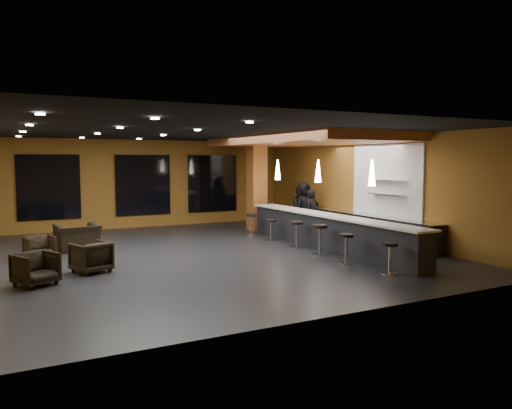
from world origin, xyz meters
name	(u,v)px	position (x,y,z in m)	size (l,w,h in m)	color
floor	(203,255)	(0.00, 0.00, -0.05)	(12.00, 13.00, 0.10)	black
ceiling	(201,130)	(0.00, 0.00, 3.55)	(12.00, 13.00, 0.10)	black
wall_back	(142,184)	(0.00, 6.55, 1.75)	(12.00, 0.10, 3.50)	brown
wall_front	(343,215)	(0.00, -6.55, 1.75)	(12.00, 0.10, 3.50)	brown
wall_right	(368,188)	(6.05, 0.00, 1.75)	(0.10, 13.00, 3.50)	brown
wood_soffit	(302,140)	(4.00, 1.00, 3.36)	(3.60, 8.00, 0.28)	#BC6836
window_left	(49,187)	(-3.50, 6.44, 1.70)	(2.20, 0.06, 2.40)	black
window_center	(143,185)	(0.00, 6.44, 1.70)	(2.20, 0.06, 2.40)	black
window_right	(213,183)	(3.00, 6.44, 1.70)	(2.20, 0.06, 2.40)	black
tile_backsplash	(386,182)	(5.96, -1.00, 2.00)	(0.06, 3.20, 2.40)	white
bar_counter	(327,232)	(3.65, -1.00, 0.50)	(0.60, 8.00, 1.00)	black
bar_top	(327,215)	(3.65, -1.00, 1.02)	(0.78, 8.10, 0.05)	white
prep_counter	(367,228)	(5.65, -0.50, 0.43)	(0.70, 6.00, 0.86)	black
prep_top	(368,215)	(5.65, -0.50, 0.89)	(0.72, 6.00, 0.03)	silver
wall_shelf_lower	(387,194)	(5.82, -1.20, 1.60)	(0.30, 1.50, 0.03)	silver
wall_shelf_upper	(387,180)	(5.82, -1.20, 2.05)	(0.30, 1.50, 0.03)	silver
column	(257,185)	(3.65, 3.60, 1.75)	(0.60, 0.60, 3.50)	brown
pendant_0	(372,173)	(3.65, -3.00, 2.35)	(0.20, 0.20, 0.70)	white
pendant_1	(318,171)	(3.65, -0.50, 2.35)	(0.20, 0.20, 0.70)	white
pendant_2	(278,170)	(3.65, 2.00, 2.35)	(0.20, 0.20, 0.70)	white
staff_a	(313,213)	(4.65, 1.27, 0.83)	(0.60, 0.40, 1.66)	black
staff_b	(301,209)	(4.88, 2.39, 0.86)	(0.84, 0.65, 1.73)	black
staff_c	(304,207)	(4.99, 2.37, 0.94)	(0.91, 0.59, 1.87)	black
armchair_a	(36,269)	(-4.54, -1.80, 0.36)	(0.77, 0.79, 0.72)	black
armchair_b	(91,257)	(-3.27, -1.03, 0.37)	(0.79, 0.81, 0.74)	black
armchair_c	(40,248)	(-4.24, 1.19, 0.33)	(0.70, 0.72, 0.66)	black
armchair_d	(77,237)	(-3.13, 2.19, 0.39)	(1.20, 1.05, 0.78)	black
bar_stool_0	(390,254)	(2.94, -4.51, 0.48)	(0.38, 0.38, 0.75)	silver
bar_stool_1	(346,245)	(2.80, -3.05, 0.50)	(0.40, 0.40, 0.78)	silver
bar_stool_2	(320,236)	(2.86, -1.77, 0.56)	(0.44, 0.44, 0.87)	silver
bar_stool_3	(297,231)	(2.91, -0.45, 0.52)	(0.41, 0.41, 0.81)	silver
bar_stool_4	(271,227)	(2.86, 1.07, 0.46)	(0.36, 0.36, 0.71)	silver
bar_stool_5	(251,222)	(2.82, 2.43, 0.49)	(0.39, 0.39, 0.77)	silver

